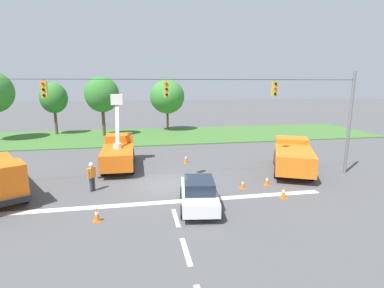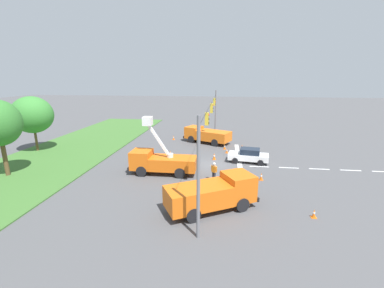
# 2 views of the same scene
# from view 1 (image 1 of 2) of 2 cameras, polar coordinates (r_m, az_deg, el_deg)

# --- Properties ---
(ground_plane) EXTENTS (200.00, 200.00, 0.00)m
(ground_plane) POSITION_cam_1_polar(r_m,az_deg,el_deg) (19.62, -5.06, -7.50)
(ground_plane) COLOR #4C4C4F
(grass_verge) EXTENTS (56.00, 12.00, 0.10)m
(grass_verge) POSITION_cam_1_polar(r_m,az_deg,el_deg) (37.06, -7.75, 1.54)
(grass_verge) COLOR #3D6B2D
(grass_verge) RESTS_ON ground
(lane_markings) EXTENTS (17.60, 15.25, 0.01)m
(lane_markings) POSITION_cam_1_polar(r_m,az_deg,el_deg) (15.35, -3.35, -13.00)
(lane_markings) COLOR silver
(lane_markings) RESTS_ON ground
(signal_gantry) EXTENTS (26.20, 0.33, 7.20)m
(signal_gantry) POSITION_cam_1_polar(r_m,az_deg,el_deg) (18.66, -5.12, 5.49)
(signal_gantry) COLOR slate
(signal_gantry) RESTS_ON ground
(tree_west) EXTENTS (3.27, 3.16, 6.48)m
(tree_west) POSITION_cam_1_polar(r_m,az_deg,el_deg) (41.00, -24.84, 7.93)
(tree_west) COLOR brown
(tree_west) RESTS_ON ground
(tree_centre) EXTENTS (4.02, 3.68, 7.19)m
(tree_centre) POSITION_cam_1_polar(r_m,az_deg,el_deg) (37.59, -16.77, 8.99)
(tree_centre) COLOR brown
(tree_centre) RESTS_ON ground
(tree_east) EXTENTS (4.59, 4.88, 6.87)m
(tree_east) POSITION_cam_1_polar(r_m,az_deg,el_deg) (40.73, -4.74, 8.96)
(tree_east) COLOR brown
(tree_east) RESTS_ON ground
(utility_truck_bucket_lift) EXTENTS (2.35, 6.45, 5.53)m
(utility_truck_bucket_lift) POSITION_cam_1_polar(r_m,az_deg,el_deg) (23.70, -13.82, -1.22)
(utility_truck_bucket_lift) COLOR orange
(utility_truck_bucket_lift) RESTS_ON ground
(utility_truck_support_near) EXTENTS (5.06, 7.04, 2.14)m
(utility_truck_support_near) POSITION_cam_1_polar(r_m,az_deg,el_deg) (23.10, 18.64, -2.11)
(utility_truck_support_near) COLOR orange
(utility_truck_support_near) RESTS_ON ground
(sedan_white) EXTENTS (2.37, 4.50, 1.56)m
(sedan_white) POSITION_cam_1_polar(r_m,az_deg,el_deg) (15.70, 1.30, -9.30)
(sedan_white) COLOR white
(sedan_white) RESTS_ON ground
(road_worker) EXTENTS (0.43, 0.54, 1.77)m
(road_worker) POSITION_cam_1_polar(r_m,az_deg,el_deg) (18.91, -18.56, -5.62)
(road_worker) COLOR #383842
(road_worker) RESTS_ON ground
(traffic_cone_foreground_left) EXTENTS (0.36, 0.36, 0.77)m
(traffic_cone_foreground_left) POSITION_cam_1_polar(r_m,az_deg,el_deg) (24.36, -1.16, -2.74)
(traffic_cone_foreground_left) COLOR orange
(traffic_cone_foreground_left) RESTS_ON ground
(traffic_cone_foreground_right) EXTENTS (0.36, 0.36, 0.70)m
(traffic_cone_foreground_right) POSITION_cam_1_polar(r_m,az_deg,el_deg) (15.05, -17.67, -12.67)
(traffic_cone_foreground_right) COLOR orange
(traffic_cone_foreground_right) RESTS_ON ground
(traffic_cone_mid_left) EXTENTS (0.36, 0.36, 0.60)m
(traffic_cone_mid_left) POSITION_cam_1_polar(r_m,az_deg,el_deg) (18.85, 9.63, -7.51)
(traffic_cone_mid_left) COLOR orange
(traffic_cone_mid_left) RESTS_ON ground
(traffic_cone_mid_right) EXTENTS (0.36, 0.36, 0.66)m
(traffic_cone_mid_right) POSITION_cam_1_polar(r_m,az_deg,el_deg) (19.72, 14.13, -6.73)
(traffic_cone_mid_right) COLOR orange
(traffic_cone_mid_right) RESTS_ON ground
(traffic_cone_near_bucket) EXTENTS (0.36, 0.36, 0.65)m
(traffic_cone_near_bucket) POSITION_cam_1_polar(r_m,az_deg,el_deg) (28.16, 15.71, -1.38)
(traffic_cone_near_bucket) COLOR orange
(traffic_cone_near_bucket) RESTS_ON ground
(traffic_cone_lane_edge_a) EXTENTS (0.36, 0.36, 0.78)m
(traffic_cone_lane_edge_a) POSITION_cam_1_polar(r_m,az_deg,el_deg) (19.41, 0.31, -6.44)
(traffic_cone_lane_edge_a) COLOR orange
(traffic_cone_lane_edge_a) RESTS_ON ground
(traffic_cone_far_left) EXTENTS (0.36, 0.36, 0.70)m
(traffic_cone_far_left) POSITION_cam_1_polar(r_m,az_deg,el_deg) (17.83, 17.06, -8.77)
(traffic_cone_far_left) COLOR orange
(traffic_cone_far_left) RESTS_ON ground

